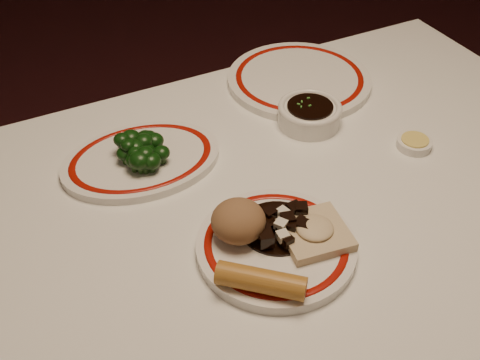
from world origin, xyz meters
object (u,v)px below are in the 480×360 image
dining_table (306,239)px  soy_bowl (309,115)px  stirfry_heap (280,225)px  broccoli_pile (140,148)px  spring_roll (261,281)px  main_plate (276,246)px  broccoli_plate (141,159)px  fried_wonton (314,232)px  rice_mound (238,221)px

dining_table → soy_bowl: bearing=58.7°
stirfry_heap → broccoli_pile: 0.30m
stirfry_heap → soy_bowl: (0.20, 0.24, -0.01)m
spring_roll → broccoli_pile: broccoli_pile is taller
dining_table → main_plate: main_plate is taller
stirfry_heap → broccoli_plate: size_ratio=0.39×
fried_wonton → rice_mound: bearing=151.2°
broccoli_pile → soy_bowl: size_ratio=0.92×
spring_roll → rice_mound: bearing=31.2°
spring_roll → dining_table: bearing=-9.3°
rice_mound → stirfry_heap: 0.07m
rice_mound → broccoli_pile: 0.26m
dining_table → broccoli_plate: size_ratio=4.05×
broccoli_pile → main_plate: bearing=-69.0°
dining_table → broccoli_pile: 0.33m
broccoli_pile → soy_bowl: (0.33, -0.03, -0.02)m
main_plate → spring_roll: spring_roll is taller
stirfry_heap → soy_bowl: size_ratio=0.98×
fried_wonton → dining_table: bearing=60.5°
dining_table → stirfry_heap: stirfry_heap is taller
dining_table → main_plate: size_ratio=4.43×
rice_mound → soy_bowl: 0.34m
rice_mound → stirfry_heap: bearing=-18.3°
main_plate → broccoli_pile: broccoli_pile is taller
main_plate → broccoli_plate: size_ratio=0.91×
soy_bowl → fried_wonton: bearing=-120.7°
broccoli_plate → broccoli_pile: size_ratio=2.68×
fried_wonton → main_plate: bearing=165.4°
soy_bowl → main_plate: bearing=-130.3°
main_plate → stirfry_heap: 0.03m
dining_table → fried_wonton: fried_wonton is taller
dining_table → broccoli_plate: bearing=134.3°
dining_table → main_plate: (-0.11, -0.07, 0.10)m
dining_table → soy_bowl: soy_bowl is taller
fried_wonton → broccoli_pile: 0.35m
rice_mound → broccoli_plate: bearing=104.8°
rice_mound → broccoli_pile: rice_mound is taller
broccoli_plate → fried_wonton: bearing=-61.5°
spring_roll → stirfry_heap: bearing=-1.1°
rice_mound → broccoli_plate: size_ratio=0.28×
spring_roll → broccoli_plate: size_ratio=0.42×
rice_mound → fried_wonton: bearing=-28.8°
spring_roll → soy_bowl: (0.28, 0.33, -0.01)m
fried_wonton → broccoli_pile: (-0.17, 0.30, 0.01)m
fried_wonton → stirfry_heap: (-0.04, 0.04, 0.00)m
dining_table → fried_wonton: size_ratio=10.89×
main_plate → fried_wonton: (0.06, -0.01, 0.02)m
rice_mound → stirfry_heap: (0.06, -0.02, -0.02)m
dining_table → stirfry_heap: 0.16m
spring_roll → fried_wonton: bearing=-25.3°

